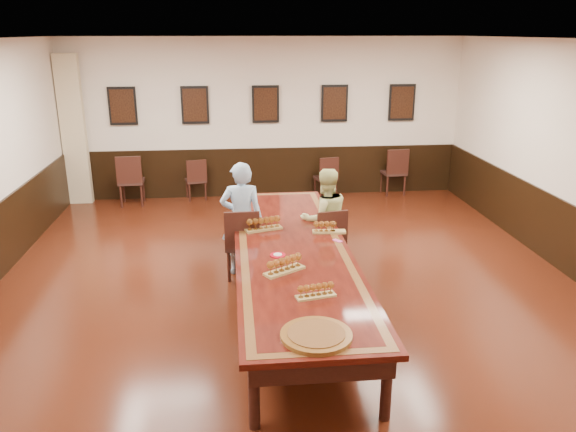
{
  "coord_description": "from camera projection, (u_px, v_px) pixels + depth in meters",
  "views": [
    {
      "loc": [
        -0.7,
        -6.4,
        3.29
      ],
      "look_at": [
        0.0,
        0.5,
        1.0
      ],
      "focal_mm": 35.0,
      "sensor_mm": 36.0,
      "label": 1
    }
  ],
  "objects": [
    {
      "name": "floor",
      "position": [
        292.0,
        303.0,
        7.15
      ],
      "size": [
        8.0,
        10.0,
        0.02
      ],
      "primitive_type": "cube",
      "color": "black",
      "rests_on": "ground"
    },
    {
      "name": "ceiling",
      "position": [
        293.0,
        39.0,
        6.14
      ],
      "size": [
        8.0,
        10.0,
        0.02
      ],
      "primitive_type": "cube",
      "color": "white",
      "rests_on": "floor"
    },
    {
      "name": "wall_back",
      "position": [
        266.0,
        119.0,
        11.38
      ],
      "size": [
        8.0,
        0.02,
        3.2
      ],
      "primitive_type": "cube",
      "color": "beige",
      "rests_on": "floor"
    },
    {
      "name": "chair_man",
      "position": [
        242.0,
        242.0,
        7.79
      ],
      "size": [
        0.48,
        0.52,
        1.01
      ],
      "primitive_type": null,
      "rotation": [
        0.0,
        0.0,
        3.13
      ],
      "color": "black",
      "rests_on": "floor"
    },
    {
      "name": "chair_woman",
      "position": [
        327.0,
        239.0,
        8.0
      ],
      "size": [
        0.53,
        0.56,
        0.95
      ],
      "primitive_type": null,
      "rotation": [
        0.0,
        0.0,
        3.34
      ],
      "color": "black",
      "rests_on": "floor"
    },
    {
      "name": "spare_chair_a",
      "position": [
        131.0,
        180.0,
        11.04
      ],
      "size": [
        0.5,
        0.54,
        1.02
      ],
      "primitive_type": null,
      "rotation": [
        0.0,
        0.0,
        3.19
      ],
      "color": "black",
      "rests_on": "floor"
    },
    {
      "name": "spare_chair_b",
      "position": [
        196.0,
        179.0,
        11.44
      ],
      "size": [
        0.49,
        0.51,
        0.85
      ],
      "primitive_type": null,
      "rotation": [
        0.0,
        0.0,
        3.37
      ],
      "color": "black",
      "rests_on": "floor"
    },
    {
      "name": "spare_chair_c",
      "position": [
        326.0,
        177.0,
        11.56
      ],
      "size": [
        0.49,
        0.52,
        0.87
      ],
      "primitive_type": null,
      "rotation": [
        0.0,
        0.0,
        3.35
      ],
      "color": "black",
      "rests_on": "floor"
    },
    {
      "name": "spare_chair_d",
      "position": [
        393.0,
        171.0,
        11.79
      ],
      "size": [
        0.51,
        0.55,
        0.99
      ],
      "primitive_type": null,
      "rotation": [
        0.0,
        0.0,
        3.23
      ],
      "color": "black",
      "rests_on": "floor"
    },
    {
      "name": "person_man",
      "position": [
        242.0,
        219.0,
        7.8
      ],
      "size": [
        0.59,
        0.39,
        1.62
      ],
      "primitive_type": "imported",
      "rotation": [
        0.0,
        0.0,
        3.13
      ],
      "color": "#4F90C7",
      "rests_on": "floor"
    },
    {
      "name": "person_woman",
      "position": [
        325.0,
        219.0,
        8.01
      ],
      "size": [
        0.83,
        0.7,
        1.48
      ],
      "primitive_type": "imported",
      "rotation": [
        0.0,
        0.0,
        3.34
      ],
      "color": "#D5D987",
      "rests_on": "floor"
    },
    {
      "name": "pink_phone",
      "position": [
        337.0,
        241.0,
        7.13
      ],
      "size": [
        0.13,
        0.14,
        0.01
      ],
      "primitive_type": "cube",
      "rotation": [
        0.0,
        0.0,
        0.66
      ],
      "color": "#E44C98",
      "rests_on": "conference_table"
    },
    {
      "name": "curtain",
      "position": [
        74.0,
        131.0,
        10.89
      ],
      "size": [
        0.45,
        0.18,
        2.9
      ],
      "primitive_type": "cube",
      "color": "#C9B58A",
      "rests_on": "floor"
    },
    {
      "name": "wainscoting",
      "position": [
        292.0,
        267.0,
        6.99
      ],
      "size": [
        8.0,
        10.0,
        1.0
      ],
      "color": "black",
      "rests_on": "floor"
    },
    {
      "name": "conference_table",
      "position": [
        292.0,
        258.0,
        6.96
      ],
      "size": [
        1.4,
        5.0,
        0.76
      ],
      "color": "black",
      "rests_on": "floor"
    },
    {
      "name": "posters",
      "position": [
        266.0,
        104.0,
        11.22
      ],
      "size": [
        6.14,
        0.04,
        0.74
      ],
      "color": "black",
      "rests_on": "wall_back"
    },
    {
      "name": "flight_a",
      "position": [
        264.0,
        224.0,
        7.5
      ],
      "size": [
        0.52,
        0.29,
        0.19
      ],
      "color": "olive",
      "rests_on": "conference_table"
    },
    {
      "name": "flight_b",
      "position": [
        328.0,
        227.0,
        7.41
      ],
      "size": [
        0.45,
        0.16,
        0.16
      ],
      "color": "olive",
      "rests_on": "conference_table"
    },
    {
      "name": "flight_c",
      "position": [
        284.0,
        265.0,
        6.19
      ],
      "size": [
        0.49,
        0.39,
        0.18
      ],
      "color": "olive",
      "rests_on": "conference_table"
    },
    {
      "name": "flight_d",
      "position": [
        316.0,
        291.0,
        5.61
      ],
      "size": [
        0.42,
        0.21,
        0.15
      ],
      "color": "olive",
      "rests_on": "conference_table"
    },
    {
      "name": "red_plate_grp",
      "position": [
        278.0,
        255.0,
        6.66
      ],
      "size": [
        0.19,
        0.19,
        0.02
      ],
      "color": "#B20B1C",
      "rests_on": "conference_table"
    },
    {
      "name": "carved_platter",
      "position": [
        316.0,
        335.0,
        4.88
      ],
      "size": [
        0.66,
        0.66,
        0.05
      ],
      "color": "#5E3612",
      "rests_on": "conference_table"
    }
  ]
}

